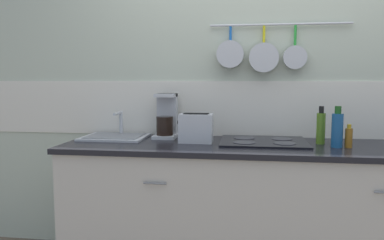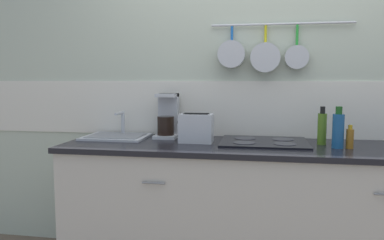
{
  "view_description": "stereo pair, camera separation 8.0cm",
  "coord_description": "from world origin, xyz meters",
  "px_view_note": "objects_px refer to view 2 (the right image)",
  "views": [
    {
      "loc": [
        -0.13,
        -2.45,
        1.33
      ],
      "look_at": [
        -0.48,
        0.0,
        1.06
      ],
      "focal_mm": 35.0,
      "sensor_mm": 36.0,
      "label": 1
    },
    {
      "loc": [
        -0.05,
        -2.43,
        1.33
      ],
      "look_at": [
        -0.48,
        0.0,
        1.06
      ],
      "focal_mm": 35.0,
      "sensor_mm": 36.0,
      "label": 2
    }
  ],
  "objects_px": {
    "bottle_olive_oil": "(350,138)",
    "bottle_vinegar": "(322,128)",
    "bottle_dish_soap": "(338,130)",
    "coffee_maker": "(167,119)",
    "toaster": "(196,128)"
  },
  "relations": [
    {
      "from": "bottle_olive_oil",
      "to": "bottle_vinegar",
      "type": "bearing_deg",
      "value": 140.68
    },
    {
      "from": "bottle_vinegar",
      "to": "bottle_olive_oil",
      "type": "distance_m",
      "value": 0.19
    },
    {
      "from": "bottle_vinegar",
      "to": "bottle_olive_oil",
      "type": "relative_size",
      "value": 1.7
    },
    {
      "from": "bottle_dish_soap",
      "to": "bottle_olive_oil",
      "type": "relative_size",
      "value": 1.77
    },
    {
      "from": "coffee_maker",
      "to": "toaster",
      "type": "height_order",
      "value": "coffee_maker"
    },
    {
      "from": "toaster",
      "to": "bottle_vinegar",
      "type": "relative_size",
      "value": 0.96
    },
    {
      "from": "toaster",
      "to": "bottle_dish_soap",
      "type": "height_order",
      "value": "bottle_dish_soap"
    },
    {
      "from": "toaster",
      "to": "bottle_vinegar",
      "type": "bearing_deg",
      "value": 3.93
    },
    {
      "from": "toaster",
      "to": "bottle_vinegar",
      "type": "height_order",
      "value": "bottle_vinegar"
    },
    {
      "from": "coffee_maker",
      "to": "bottle_olive_oil",
      "type": "bearing_deg",
      "value": -12.02
    },
    {
      "from": "bottle_vinegar",
      "to": "bottle_dish_soap",
      "type": "distance_m",
      "value": 0.14
    },
    {
      "from": "bottle_dish_soap",
      "to": "bottle_olive_oil",
      "type": "xyz_separation_m",
      "value": [
        0.07,
        -0.0,
        -0.05
      ]
    },
    {
      "from": "bottle_dish_soap",
      "to": "toaster",
      "type": "bearing_deg",
      "value": 176.04
    },
    {
      "from": "coffee_maker",
      "to": "toaster",
      "type": "distance_m",
      "value": 0.32
    },
    {
      "from": "bottle_vinegar",
      "to": "bottle_dish_soap",
      "type": "bearing_deg",
      "value": -57.37
    }
  ]
}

